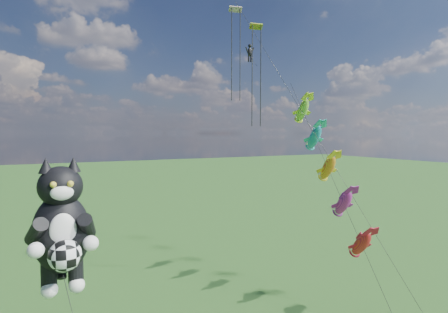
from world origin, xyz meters
name	(u,v)px	position (x,y,z in m)	size (l,w,h in m)	color
cat_kite_rig	(62,226)	(-6.79, -1.55, 8.27)	(3.09, 4.36, 11.35)	brown
fish_windsock_rig	(328,169)	(12.82, 2.32, 9.67)	(3.78, 15.59, 17.21)	brown
parafoil_rig	(252,54)	(10.06, 9.14, 19.49)	(6.20, 16.70, 24.77)	brown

